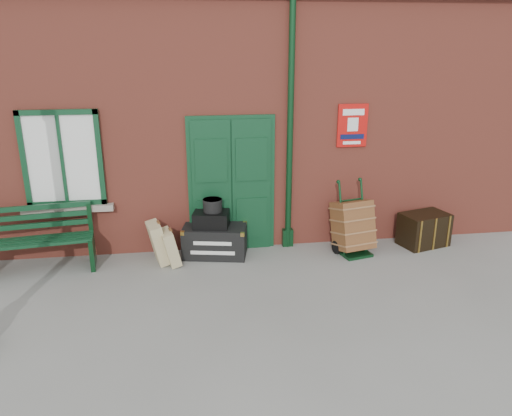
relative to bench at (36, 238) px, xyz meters
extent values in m
plane|color=gray|center=(3.34, -1.07, -0.52)|extent=(80.00, 80.00, 0.00)
cube|color=#A74636|center=(3.34, 2.43, 1.48)|extent=(10.00, 4.00, 4.00)
cube|color=#0F391F|center=(3.04, 0.39, 0.58)|extent=(1.42, 0.12, 2.32)
cube|color=white|center=(0.44, 0.38, 1.13)|extent=(1.20, 0.08, 1.50)
cylinder|color=black|center=(3.99, 0.35, 1.48)|extent=(0.10, 0.10, 4.00)
cube|color=red|center=(5.04, 0.40, 1.53)|extent=(0.50, 0.03, 0.70)
cube|color=#0F391F|center=(0.01, -0.08, -0.02)|extent=(1.71, 0.64, 0.04)
cube|color=#0F391F|center=(-0.02, 0.16, 0.29)|extent=(1.66, 0.24, 0.45)
cube|color=black|center=(0.81, 0.02, -0.27)|extent=(0.13, 0.51, 0.50)
cube|color=black|center=(2.73, 0.15, -0.27)|extent=(1.10, 0.75, 0.51)
cube|color=black|center=(2.68, 0.15, 0.11)|extent=(0.63, 0.51, 0.25)
cylinder|color=black|center=(2.71, 0.18, 0.34)|extent=(0.36, 0.36, 0.20)
cube|color=tan|center=(1.83, 0.00, -0.18)|extent=(0.41, 0.52, 0.67)
cube|color=tan|center=(2.01, -0.10, -0.23)|extent=(0.37, 0.47, 0.58)
cube|color=black|center=(5.03, -0.20, -0.50)|extent=(0.53, 0.43, 0.05)
cylinder|color=black|center=(4.79, -0.08, 0.09)|extent=(0.11, 0.33, 1.18)
cylinder|color=black|center=(5.19, 0.01, 0.09)|extent=(0.11, 0.33, 1.18)
cylinder|color=black|center=(4.72, -0.08, -0.41)|extent=(0.10, 0.23, 0.22)
cylinder|color=black|center=(5.25, 0.05, -0.41)|extent=(0.10, 0.23, 0.22)
cube|color=brown|center=(5.00, -0.05, -0.04)|extent=(0.70, 0.74, 0.88)
cube|color=black|center=(6.33, 0.08, -0.24)|extent=(0.89, 0.70, 0.57)
camera|label=1|loc=(2.31, -7.44, 2.86)|focal=35.00mm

